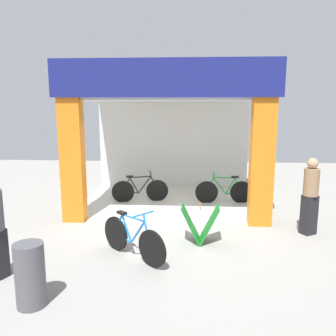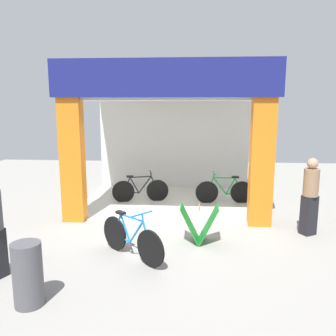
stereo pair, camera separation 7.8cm
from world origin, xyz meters
The scene contains 8 objects.
ground_plane centered at (0.00, 0.00, 0.00)m, with size 17.79×17.79×0.00m, color gray.
shop_facade centered at (0.00, 1.69, 1.97)m, with size 5.10×3.89×3.75m.
bicycle_inside_0 centered at (-0.85, 1.69, 0.35)m, with size 1.59×0.46×0.89m.
bicycle_inside_1 centered at (1.54, 1.71, 0.36)m, with size 1.62×0.45×0.89m.
bicycle_parked_0 centered at (-0.46, -1.97, 0.37)m, with size 1.30×1.13×0.92m.
sandwich_board_sign centered at (0.78, -1.16, 0.39)m, with size 0.78×0.49×0.78m.
pedestrian_1 centered at (3.13, -0.54, 0.86)m, with size 0.43×0.43×1.67m.
trash_bin centered at (-1.62, -3.58, 0.46)m, with size 0.41×0.41×0.91m, color #4C4C51.
Camera 1 is at (0.56, -7.87, 2.77)m, focal length 37.05 mm.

